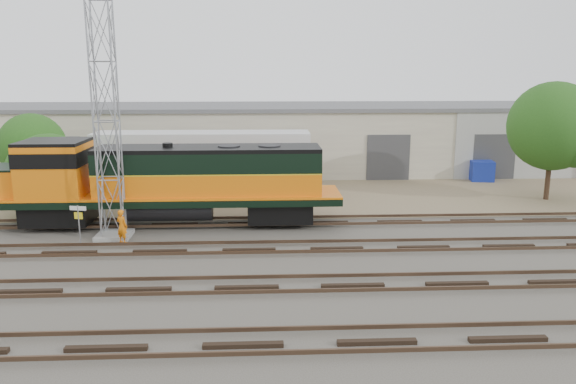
{
  "coord_description": "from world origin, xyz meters",
  "views": [
    {
      "loc": [
        0.59,
        -22.8,
        8.03
      ],
      "look_at": [
        1.89,
        4.0,
        2.2
      ],
      "focal_mm": 35.0,
      "sensor_mm": 36.0,
      "label": 1
    }
  ],
  "objects_px": {
    "locomotive": "(163,180)",
    "signal_tower": "(107,127)",
    "worker": "(122,226)",
    "semi_trailer": "(208,156)"
  },
  "relations": [
    {
      "from": "locomotive",
      "to": "signal_tower",
      "type": "xyz_separation_m",
      "value": [
        -2.16,
        -1.93,
        2.98
      ]
    },
    {
      "from": "worker",
      "to": "semi_trailer",
      "type": "relative_size",
      "value": 0.12
    },
    {
      "from": "locomotive",
      "to": "signal_tower",
      "type": "bearing_deg",
      "value": -138.27
    },
    {
      "from": "signal_tower",
      "to": "worker",
      "type": "distance_m",
      "value": 4.76
    },
    {
      "from": "locomotive",
      "to": "semi_trailer",
      "type": "height_order",
      "value": "locomotive"
    },
    {
      "from": "worker",
      "to": "semi_trailer",
      "type": "height_order",
      "value": "semi_trailer"
    },
    {
      "from": "signal_tower",
      "to": "locomotive",
      "type": "bearing_deg",
      "value": 41.73
    },
    {
      "from": "locomotive",
      "to": "worker",
      "type": "xyz_separation_m",
      "value": [
        -1.52,
        -2.9,
        -1.63
      ]
    },
    {
      "from": "locomotive",
      "to": "worker",
      "type": "distance_m",
      "value": 3.66
    },
    {
      "from": "locomotive",
      "to": "semi_trailer",
      "type": "bearing_deg",
      "value": 76.53
    }
  ]
}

